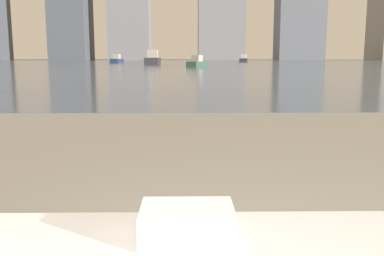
{
  "coord_description": "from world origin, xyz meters",
  "views": [
    {
      "loc": [
        -0.07,
        -0.15,
        0.94
      ],
      "look_at": [
        -0.03,
        2.27,
        0.54
      ],
      "focal_mm": 40.0,
      "sensor_mm": 36.0,
      "label": 1
    }
  ],
  "objects": [
    {
      "name": "harbor_water",
      "position": [
        0.0,
        62.0,
        0.01
      ],
      "size": [
        180.0,
        110.0,
        0.01
      ],
      "color": "slate",
      "rests_on": "ground_plane"
    },
    {
      "name": "harbor_boat_3",
      "position": [
        10.34,
        76.93,
        0.5
      ],
      "size": [
        1.98,
        3.92,
        1.4
      ],
      "color": "#2D2D33",
      "rests_on": "harbor_water"
    },
    {
      "name": "skyline_tower_3",
      "position": [
        9.64,
        118.0,
        11.86
      ],
      "size": [
        12.43,
        7.95,
        23.72
      ],
      "color": "slate",
      "rests_on": "ground_plane"
    },
    {
      "name": "towel_stack",
      "position": [
        -0.07,
        0.84,
        0.54
      ],
      "size": [
        0.23,
        0.16,
        0.08
      ],
      "color": "white",
      "rests_on": "bathtub"
    },
    {
      "name": "harbor_boat_0",
      "position": [
        -4.03,
        52.42,
        0.63
      ],
      "size": [
        1.72,
        4.73,
        1.76
      ],
      "color": "#2D2D33",
      "rests_on": "harbor_water"
    },
    {
      "name": "harbor_boat_1",
      "position": [
        1.02,
        39.97,
        0.39
      ],
      "size": [
        2.07,
        3.06,
        1.09
      ],
      "color": "#335647",
      "rests_on": "harbor_water"
    },
    {
      "name": "harbor_boat_2",
      "position": [
        -10.58,
        66.38,
        0.48
      ],
      "size": [
        1.66,
        3.65,
        1.32
      ],
      "color": "navy",
      "rests_on": "harbor_water"
    }
  ]
}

